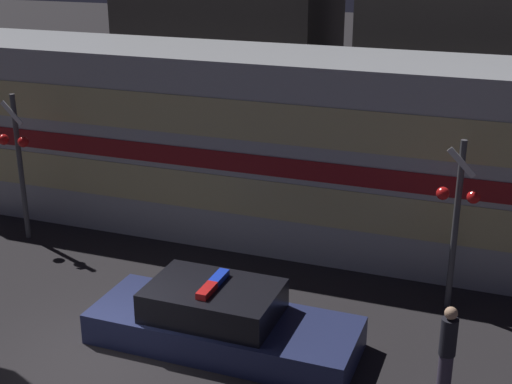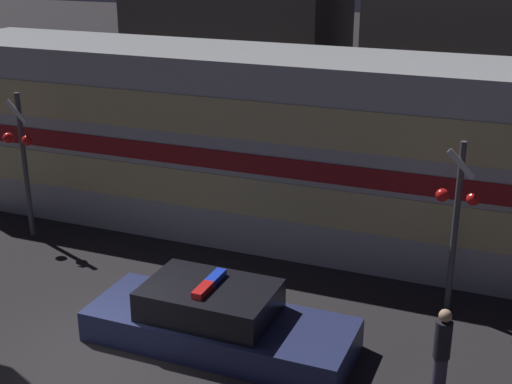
# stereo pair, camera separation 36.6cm
# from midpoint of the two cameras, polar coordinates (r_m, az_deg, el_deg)

# --- Properties ---
(ground_plane) EXTENTS (120.00, 120.00, 0.00)m
(ground_plane) POSITION_cam_midpoint_polar(r_m,az_deg,el_deg) (13.27, -13.46, -13.46)
(ground_plane) COLOR #262326
(train) EXTENTS (18.75, 3.21, 4.54)m
(train) POSITION_cam_midpoint_polar(r_m,az_deg,el_deg) (17.54, 1.34, 3.68)
(train) COLOR #B7BABF
(train) RESTS_ON ground_plane
(police_car) EXTENTS (4.97, 1.82, 1.27)m
(police_car) POSITION_cam_midpoint_polar(r_m,az_deg,el_deg) (13.36, -3.63, -10.32)
(police_car) COLOR navy
(police_car) RESTS_ON ground_plane
(pedestrian) EXTENTS (0.28, 0.28, 1.64)m
(pedestrian) POSITION_cam_midpoint_polar(r_m,az_deg,el_deg) (12.15, 14.19, -12.23)
(pedestrian) COLOR #3F384C
(pedestrian) RESTS_ON ground_plane
(crossing_signal_near) EXTENTS (0.83, 0.33, 3.54)m
(crossing_signal_near) POSITION_cam_midpoint_polar(r_m,az_deg,el_deg) (14.35, 15.04, -1.66)
(crossing_signal_near) COLOR #4C4C51
(crossing_signal_near) RESTS_ON ground_plane
(crossing_signal_far) EXTENTS (0.83, 0.33, 3.65)m
(crossing_signal_far) POSITION_cam_midpoint_polar(r_m,az_deg,el_deg) (18.15, -19.07, 2.68)
(crossing_signal_far) COLOR #4C4C51
(crossing_signal_far) RESTS_ON ground_plane
(building_left) EXTENTS (7.25, 4.85, 9.21)m
(building_left) POSITION_cam_midpoint_polar(r_m,az_deg,el_deg) (26.55, -2.43, 14.39)
(building_left) COLOR #47423D
(building_left) RESTS_ON ground_plane
(building_center) EXTENTS (6.35, 4.29, 6.19)m
(building_center) POSITION_cam_midpoint_polar(r_m,az_deg,el_deg) (23.15, 16.13, 9.02)
(building_center) COLOR #47423D
(building_center) RESTS_ON ground_plane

